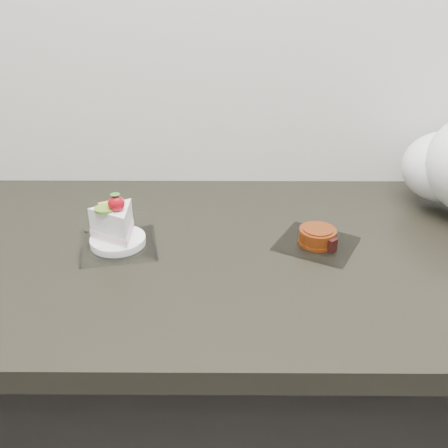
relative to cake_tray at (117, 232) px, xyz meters
The scene contains 3 objects.
counter 0.53m from the cake_tray, ahead, with size 2.04×0.64×0.90m.
cake_tray is the anchor object (origin of this frame).
mooncake_wrap 0.37m from the cake_tray, ahead, with size 0.18×0.18×0.03m.
Camera 1 is at (-0.03, 0.89, 1.37)m, focal length 40.00 mm.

